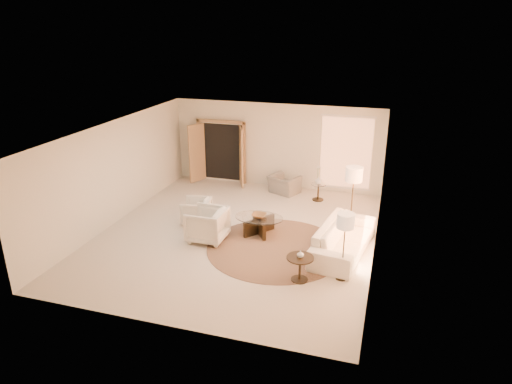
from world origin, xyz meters
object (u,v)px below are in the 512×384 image
(armchair_right, at_px, (207,223))
(side_vase, at_px, (319,180))
(floor_lamp_near, at_px, (354,177))
(end_vase, at_px, (300,254))
(accent_chair, at_px, (284,181))
(coffee_table, at_px, (259,223))
(end_table, at_px, (300,264))
(sofa, at_px, (344,238))
(floor_lamp_far, at_px, (345,224))
(armchair_left, at_px, (196,210))
(side_table, at_px, (318,190))
(bowl, at_px, (259,216))

(armchair_right, height_order, side_vase, armchair_right)
(floor_lamp_near, height_order, end_vase, floor_lamp_near)
(armchair_right, distance_m, accent_chair, 4.05)
(coffee_table, height_order, end_table, end_table)
(sofa, height_order, side_vase, side_vase)
(sofa, bearing_deg, floor_lamp_far, -165.63)
(sofa, relative_size, end_vase, 16.69)
(armchair_right, xyz_separation_m, floor_lamp_near, (3.44, 1.52, 1.08))
(armchair_right, relative_size, floor_lamp_far, 0.61)
(armchair_left, bearing_deg, accent_chair, 139.71)
(armchair_left, height_order, end_table, armchair_left)
(side_table, relative_size, floor_lamp_far, 0.35)
(side_table, xyz_separation_m, bowl, (-1.08, -2.85, 0.19))
(end_table, distance_m, side_table, 4.83)
(end_table, bearing_deg, accent_chair, 107.22)
(armchair_right, height_order, coffee_table, armchair_right)
(armchair_right, xyz_separation_m, end_vase, (2.66, -1.23, 0.17))
(side_table, distance_m, end_vase, 4.84)
(side_vase, bearing_deg, end_vase, -85.00)
(armchair_right, relative_size, side_table, 1.75)
(side_table, relative_size, side_vase, 2.25)
(coffee_table, bearing_deg, end_vase, -52.64)
(sofa, relative_size, armchair_left, 3.33)
(coffee_table, height_order, side_vase, side_vase)
(end_table, distance_m, bowl, 2.47)
(sofa, xyz_separation_m, side_vase, (-1.17, 3.26, 0.28))
(side_vase, bearing_deg, sofa, -70.28)
(accent_chair, xyz_separation_m, side_table, (1.17, -0.32, -0.07))
(armchair_left, relative_size, coffee_table, 0.58)
(armchair_left, height_order, end_vase, armchair_left)
(floor_lamp_near, xyz_separation_m, bowl, (-2.28, -0.79, -1.03))
(end_table, distance_m, floor_lamp_far, 1.31)
(armchair_right, xyz_separation_m, accent_chair, (1.07, 3.90, -0.08))
(armchair_left, bearing_deg, end_table, 47.84)
(end_table, relative_size, side_table, 1.11)
(sofa, height_order, floor_lamp_near, floor_lamp_near)
(floor_lamp_near, xyz_separation_m, end_vase, (-0.78, -2.75, -0.91))
(sofa, height_order, end_table, sofa)
(armchair_left, xyz_separation_m, side_table, (2.93, 2.70, -0.06))
(armchair_right, relative_size, end_vase, 6.11)
(end_table, distance_m, end_vase, 0.25)
(end_table, xyz_separation_m, side_vase, (-0.42, 4.81, 0.27))
(armchair_right, relative_size, side_vase, 3.94)
(accent_chair, distance_m, side_vase, 1.24)
(sofa, relative_size, coffee_table, 1.93)
(armchair_left, relative_size, end_vase, 5.02)
(sofa, distance_m, side_table, 3.46)
(end_table, relative_size, side_vase, 2.50)
(bowl, bearing_deg, accent_chair, 91.65)
(end_table, bearing_deg, end_vase, -90.00)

